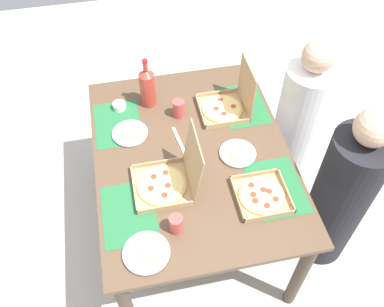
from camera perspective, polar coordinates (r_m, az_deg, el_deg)
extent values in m
plane|color=beige|center=(2.89, 0.00, -9.61)|extent=(6.00, 6.00, 0.00)
cylinder|color=#3F3328|center=(2.95, -11.43, 2.86)|extent=(0.07, 0.07, 0.73)
cylinder|color=#3F3328|center=(3.04, 6.27, 5.56)|extent=(0.07, 0.07, 0.73)
cylinder|color=#3F3328|center=(2.40, 14.64, -15.66)|extent=(0.07, 0.07, 0.73)
cube|color=brown|center=(2.27, 0.00, -0.24)|extent=(1.37, 1.05, 0.03)
cube|color=#236638|center=(2.44, -10.21, 4.07)|extent=(0.36, 0.26, 0.00)
cube|color=#236638|center=(2.06, -8.65, -8.13)|extent=(0.36, 0.26, 0.00)
cube|color=#236638|center=(2.53, 7.01, 6.63)|extent=(0.36, 0.26, 0.00)
cube|color=#236638|center=(2.17, 11.54, -4.57)|extent=(0.36, 0.26, 0.00)
cube|color=tan|center=(2.13, -4.18, -4.52)|extent=(0.29, 0.29, 0.01)
cube|color=tan|center=(2.20, -4.78, -1.31)|extent=(0.01, 0.29, 0.03)
cube|color=tan|center=(2.04, -3.58, -7.41)|extent=(0.01, 0.29, 0.03)
cube|color=tan|center=(2.11, -7.98, -4.85)|extent=(0.29, 0.01, 0.03)
cube|color=tan|center=(2.13, -0.46, -3.62)|extent=(0.29, 0.01, 0.03)
cylinder|color=#E0B76B|center=(2.12, -4.19, -4.38)|extent=(0.25, 0.25, 0.01)
cylinder|color=#EFD67F|center=(2.12, -4.20, -4.26)|extent=(0.23, 0.23, 0.00)
cylinder|color=red|center=(2.07, -3.81, -5.71)|extent=(0.03, 0.03, 0.00)
cylinder|color=red|center=(2.11, -3.33, -4.38)|extent=(0.03, 0.03, 0.00)
cylinder|color=red|center=(2.15, -3.64, -2.62)|extent=(0.03, 0.03, 0.00)
cylinder|color=red|center=(2.14, -5.30, -3.18)|extent=(0.03, 0.03, 0.00)
cylinder|color=red|center=(2.10, -5.69, -4.77)|extent=(0.03, 0.03, 0.00)
cube|color=tan|center=(2.00, 0.16, -0.89)|extent=(0.29, 0.05, 0.28)
cube|color=tan|center=(2.49, 4.14, 5.99)|extent=(0.27, 0.27, 0.01)
cube|color=tan|center=(2.57, 3.43, 8.31)|extent=(0.01, 0.27, 0.03)
cube|color=tan|center=(2.39, 4.96, 4.10)|extent=(0.01, 0.27, 0.03)
cube|color=tan|center=(2.45, 1.16, 5.86)|extent=(0.27, 0.01, 0.03)
cube|color=tan|center=(2.51, 7.12, 6.68)|extent=(0.27, 0.01, 0.03)
cylinder|color=#E0B76B|center=(2.48, 4.16, 6.13)|extent=(0.24, 0.24, 0.01)
cylinder|color=#EFD67F|center=(2.48, 4.17, 6.27)|extent=(0.21, 0.21, 0.00)
cylinder|color=red|center=(2.44, 4.38, 5.49)|extent=(0.03, 0.03, 0.00)
cylinder|color=red|center=(2.49, 5.70, 6.47)|extent=(0.03, 0.03, 0.00)
cylinder|color=red|center=(2.52, 3.90, 7.41)|extent=(0.03, 0.03, 0.00)
cylinder|color=red|center=(2.47, 3.35, 6.20)|extent=(0.03, 0.03, 0.00)
cube|color=tan|center=(2.41, 7.55, 9.27)|extent=(0.27, 0.01, 0.27)
cube|color=tan|center=(2.12, 9.50, -5.83)|extent=(0.26, 0.26, 0.01)
cube|color=tan|center=(2.17, 8.54, -2.83)|extent=(0.01, 0.26, 0.03)
cube|color=tan|center=(2.04, 10.67, -8.46)|extent=(0.01, 0.26, 0.03)
cube|color=tan|center=(2.07, 6.21, -6.21)|extent=(0.26, 0.01, 0.03)
cube|color=tan|center=(2.14, 12.80, -4.92)|extent=(0.26, 0.01, 0.03)
cylinder|color=#E0B76B|center=(2.11, 9.53, -5.70)|extent=(0.23, 0.23, 0.01)
cylinder|color=#EFD67F|center=(2.10, 9.56, -5.58)|extent=(0.21, 0.21, 0.00)
cylinder|color=red|center=(2.07, 10.26, -7.05)|extent=(0.03, 0.03, 0.00)
cylinder|color=red|center=(2.10, 11.42, -6.14)|extent=(0.03, 0.03, 0.00)
cylinder|color=red|center=(2.12, 10.55, -5.08)|extent=(0.03, 0.03, 0.00)
cylinder|color=red|center=(2.12, 9.77, -4.91)|extent=(0.03, 0.03, 0.00)
cylinder|color=red|center=(2.13, 8.14, -4.30)|extent=(0.03, 0.03, 0.00)
cylinder|color=red|center=(2.09, 8.42, -5.60)|extent=(0.03, 0.03, 0.00)
cylinder|color=red|center=(2.08, 8.68, -6.42)|extent=(0.03, 0.03, 0.00)
cylinder|color=white|center=(2.26, 6.29, -0.06)|extent=(0.19, 0.19, 0.01)
cylinder|color=white|center=(2.26, 6.30, 0.07)|extent=(0.20, 0.20, 0.01)
cylinder|color=#E0B76B|center=(2.24, 6.29, -0.29)|extent=(0.08, 0.08, 0.01)
cylinder|color=#EFD67F|center=(2.23, 6.30, -0.19)|extent=(0.07, 0.07, 0.00)
cylinder|color=white|center=(1.94, -6.26, -13.47)|extent=(0.21, 0.21, 0.01)
cylinder|color=white|center=(1.94, -6.29, -13.37)|extent=(0.22, 0.22, 0.01)
cylinder|color=#E0B76B|center=(1.93, -5.57, -13.52)|extent=(0.09, 0.09, 0.01)
cylinder|color=#EFD67F|center=(1.92, -5.58, -13.44)|extent=(0.07, 0.07, 0.00)
cylinder|color=white|center=(2.37, -8.50, 2.68)|extent=(0.19, 0.19, 0.01)
cylinder|color=white|center=(2.37, -8.52, 2.81)|extent=(0.20, 0.20, 0.01)
cylinder|color=#E0B76B|center=(2.35, -8.06, 2.71)|extent=(0.08, 0.08, 0.01)
cylinder|color=#EFD67F|center=(2.35, -8.08, 2.81)|extent=(0.07, 0.07, 0.00)
cylinder|color=#B2382D|center=(2.47, -6.09, 8.73)|extent=(0.09, 0.09, 0.22)
cone|color=#B2382D|center=(2.38, -6.35, 11.02)|extent=(0.09, 0.09, 0.04)
cylinder|color=#B2382D|center=(2.35, -6.45, 11.87)|extent=(0.03, 0.03, 0.06)
cylinder|color=red|center=(2.33, -6.52, 12.51)|extent=(0.03, 0.03, 0.01)
cylinder|color=#BF4742|center=(1.95, -2.19, -9.66)|extent=(0.07, 0.07, 0.10)
cylinder|color=#BF4742|center=(2.42, -1.84, 6.18)|extent=(0.07, 0.07, 0.11)
cylinder|color=white|center=(2.52, -9.95, 6.45)|extent=(0.08, 0.08, 0.04)
cube|color=#B7B7BC|center=(2.32, -1.80, 1.82)|extent=(0.21, 0.05, 0.00)
cylinder|color=white|center=(2.86, 14.35, 3.57)|extent=(0.32, 0.32, 0.96)
sphere|color=#D1A889|center=(2.49, 16.97, 12.66)|extent=(0.19, 0.19, 0.19)
cylinder|color=black|center=(2.52, 19.43, -6.10)|extent=(0.32, 0.32, 1.02)
sphere|color=#D1A889|center=(2.07, 23.76, 3.27)|extent=(0.19, 0.19, 0.19)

